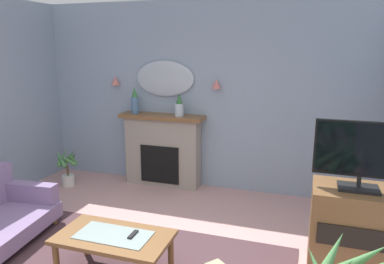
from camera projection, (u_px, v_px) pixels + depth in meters
wall_back at (202, 96)px, 5.69m from camera, size 6.27×0.10×2.89m
fireplace at (163, 151)px, 5.86m from camera, size 1.36×0.36×1.16m
mantel_vase_left at (135, 101)px, 5.79m from camera, size 0.12×0.12×0.42m
mantel_vase_right at (179, 106)px, 5.58m from camera, size 0.14×0.14×0.35m
wall_mirror at (165, 79)px, 5.73m from camera, size 0.96×0.06×0.56m
wall_sconce_left at (115, 81)px, 5.96m from camera, size 0.14×0.14×0.14m
wall_sconce_right at (216, 84)px, 5.44m from camera, size 0.14×0.14×0.14m
coffee_table at (114, 240)px, 3.51m from camera, size 1.10×0.60×0.45m
tv_remote at (133, 235)px, 3.48m from camera, size 0.04×0.16×0.02m
tv_cabinet at (353, 232)px, 3.52m from camera, size 0.80×0.57×0.90m
tv_flatscreen at (362, 154)px, 3.32m from camera, size 0.84×0.24×0.65m
potted_plant_small_fern at (67, 167)px, 5.87m from camera, size 0.38×0.40×0.61m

